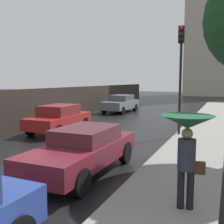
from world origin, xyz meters
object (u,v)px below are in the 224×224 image
object	(u,v)px
car_red_near_kerb	(59,118)
traffic_light	(181,61)
car_maroon_behind_camera	(84,149)
pedestrian_with_umbrella_near	(187,135)
car_grey_mid_road	(121,103)

from	to	relation	value
car_red_near_kerb	traffic_light	distance (m)	6.58
car_maroon_behind_camera	pedestrian_with_umbrella_near	xyz separation A→B (m)	(3.06, -1.43, 0.92)
car_red_near_kerb	pedestrian_with_umbrella_near	xyz separation A→B (m)	(7.25, -6.39, 0.89)
pedestrian_with_umbrella_near	traffic_light	xyz separation A→B (m)	(-1.41, 7.58, 1.89)
car_grey_mid_road	traffic_light	bearing A→B (deg)	129.93
car_red_near_kerb	traffic_light	bearing A→B (deg)	-169.65
car_red_near_kerb	car_maroon_behind_camera	world-z (taller)	car_red_near_kerb
car_grey_mid_road	traffic_light	distance (m)	10.65
car_maroon_behind_camera	traffic_light	world-z (taller)	traffic_light
car_red_near_kerb	traffic_light	world-z (taller)	traffic_light
traffic_light	car_red_near_kerb	bearing A→B (deg)	-168.47
pedestrian_with_umbrella_near	traffic_light	size ratio (longest dim) A/B	0.37
car_red_near_kerb	traffic_light	xyz separation A→B (m)	(5.84, 1.19, 2.79)
car_maroon_behind_camera	pedestrian_with_umbrella_near	distance (m)	3.50
car_maroon_behind_camera	traffic_light	size ratio (longest dim) A/B	0.88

